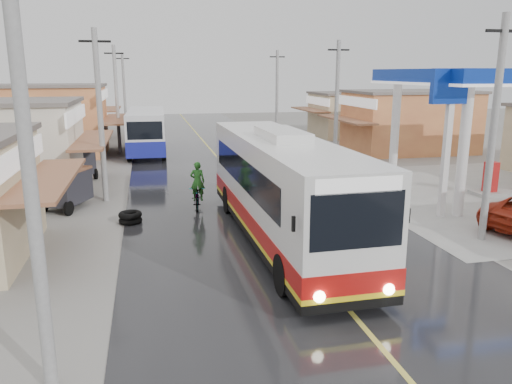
# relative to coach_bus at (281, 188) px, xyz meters

# --- Properties ---
(ground) EXTENTS (120.00, 120.00, 0.00)m
(ground) POSITION_rel_coach_bus_xyz_m (0.28, -1.62, -1.96)
(ground) COLOR slate
(ground) RESTS_ON ground
(road) EXTENTS (12.00, 90.00, 0.02)m
(road) POSITION_rel_coach_bus_xyz_m (0.28, 13.38, -1.95)
(road) COLOR black
(road) RESTS_ON ground
(centre_line) EXTENTS (0.15, 90.00, 0.01)m
(centre_line) POSITION_rel_coach_bus_xyz_m (0.28, 13.38, -1.94)
(centre_line) COLOR #D8CC4C
(centre_line) RESTS_ON road
(shopfronts_left) EXTENTS (11.00, 44.00, 5.20)m
(shopfronts_left) POSITION_rel_coach_bus_xyz_m (-12.72, 16.38, -1.96)
(shopfronts_left) COLOR tan
(shopfronts_left) RESTS_ON ground
(shopfronts_right) EXTENTS (11.00, 44.00, 4.80)m
(shopfronts_right) POSITION_rel_coach_bus_xyz_m (15.28, 10.38, -1.96)
(shopfronts_right) COLOR beige
(shopfronts_right) RESTS_ON ground
(utility_poles_left) EXTENTS (1.60, 50.00, 8.00)m
(utility_poles_left) POSITION_rel_coach_bus_xyz_m (-6.72, 14.38, -1.96)
(utility_poles_left) COLOR gray
(utility_poles_left) RESTS_ON ground
(utility_poles_right) EXTENTS (1.60, 36.00, 8.00)m
(utility_poles_right) POSITION_rel_coach_bus_xyz_m (7.28, 13.38, -1.96)
(utility_poles_right) COLOR gray
(utility_poles_right) RESTS_ON ground
(coach_bus) EXTENTS (3.11, 13.09, 4.07)m
(coach_bus) POSITION_rel_coach_bus_xyz_m (0.00, 0.00, 0.00)
(coach_bus) COLOR silver
(coach_bus) RESTS_ON road
(second_bus) EXTENTS (2.89, 9.86, 3.25)m
(second_bus) POSITION_rel_coach_bus_xyz_m (-4.64, 21.62, -0.21)
(second_bus) COLOR silver
(second_bus) RESTS_ON road
(cyclist) EXTENTS (0.95, 2.11, 2.20)m
(cyclist) POSITION_rel_coach_bus_xyz_m (-2.54, 5.00, -1.24)
(cyclist) COLOR black
(cyclist) RESTS_ON ground
(tricycle_near) EXTENTS (2.33, 2.80, 1.83)m
(tricycle_near) POSITION_rel_coach_bus_xyz_m (-8.33, 6.20, -0.92)
(tricycle_near) COLOR #26262D
(tricycle_near) RESTS_ON ground
(tricycle_far) EXTENTS (2.37, 2.66, 1.87)m
(tricycle_far) POSITION_rel_coach_bus_xyz_m (-8.66, 13.33, -0.90)
(tricycle_far) COLOR #26262D
(tricycle_far) RESTS_ON ground
(tyre_stack) EXTENTS (0.96, 0.96, 0.49)m
(tyre_stack) POSITION_rel_coach_bus_xyz_m (-5.48, 3.33, -1.72)
(tyre_stack) COLOR black
(tyre_stack) RESTS_ON ground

